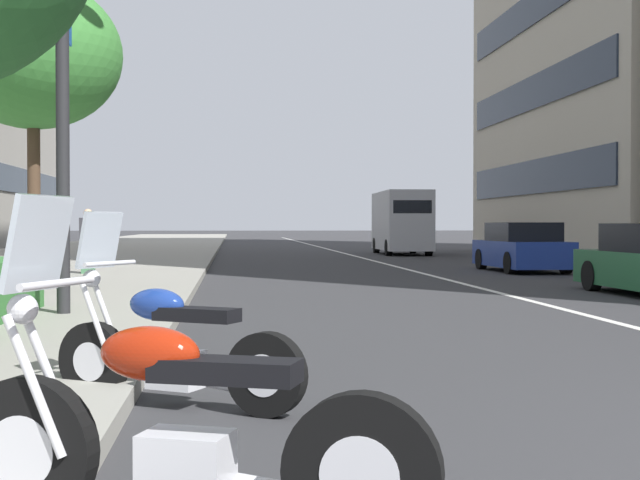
# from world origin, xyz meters

# --- Properties ---
(sidewalk_right_plaza) EXTENTS (160.00, 10.90, 0.15)m
(sidewalk_right_plaza) POSITION_xyz_m (30.00, 11.46, 0.07)
(sidewalk_right_plaza) COLOR gray
(sidewalk_right_plaza) RESTS_ON ground
(lane_centre_stripe) EXTENTS (110.00, 0.16, 0.01)m
(lane_centre_stripe) POSITION_xyz_m (35.00, 0.00, 0.00)
(lane_centre_stripe) COLOR silver
(lane_centre_stripe) RESTS_ON ground
(motorcycle_second_in_row) EXTENTS (0.93, 2.13, 1.49)m
(motorcycle_second_in_row) POSITION_xyz_m (-0.06, 5.51, 0.45)
(motorcycle_second_in_row) COLOR black
(motorcycle_second_in_row) RESTS_ON ground
(motorcycle_far_end_row) EXTENTS (1.16, 1.89, 1.46)m
(motorcycle_far_end_row) POSITION_xyz_m (2.69, 5.73, 0.43)
(motorcycle_far_end_row) COLOR black
(motorcycle_far_end_row) RESTS_ON ground
(car_mid_block_traffic) EXTENTS (4.15, 1.83, 1.42)m
(car_mid_block_traffic) POSITION_xyz_m (20.85, -3.08, 0.67)
(car_mid_block_traffic) COLOR navy
(car_mid_block_traffic) RESTS_ON ground
(delivery_van_ahead) EXTENTS (5.82, 2.16, 2.86)m
(delivery_van_ahead) POSITION_xyz_m (35.73, -2.42, 1.52)
(delivery_van_ahead) COLOR #B7B7BC
(delivery_van_ahead) RESTS_ON ground
(street_tree_by_lamp_post) EXTENTS (3.06, 3.06, 5.48)m
(street_tree_by_lamp_post) POSITION_xyz_m (11.86, 8.73, 4.31)
(street_tree_by_lamp_post) COLOR #473323
(street_tree_by_lamp_post) RESTS_ON sidewalk_right_plaza
(pedestrian_on_plaza) EXTENTS (0.27, 0.41, 1.60)m
(pedestrian_on_plaza) POSITION_xyz_m (18.30, 8.84, 0.95)
(pedestrian_on_plaza) COLOR #3F724C
(pedestrian_on_plaza) RESTS_ON sidewalk_right_plaza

